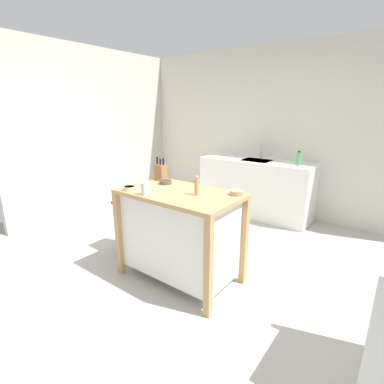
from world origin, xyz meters
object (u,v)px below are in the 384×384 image
at_px(bowl_ceramic_wide, 129,188).
at_px(trash_bin, 132,227).
at_px(bowl_ceramic_small, 237,192).
at_px(drinking_cup, 145,189).
at_px(pepper_grinder, 197,186).
at_px(kitchen_island, 180,231).
at_px(sink_faucet, 261,152).
at_px(bowl_stoneware_deep, 166,182).
at_px(bottle_spray_cleaner, 298,159).
at_px(knife_block, 161,172).

relative_size(bowl_ceramic_wide, trash_bin, 0.19).
height_order(bowl_ceramic_wide, trash_bin, bowl_ceramic_wide).
height_order(bowl_ceramic_small, drinking_cup, drinking_cup).
height_order(pepper_grinder, trash_bin, pepper_grinder).
xyz_separation_m(kitchen_island, sink_faucet, (-0.22, 2.32, 0.49)).
xyz_separation_m(bowl_stoneware_deep, sink_faucet, (0.08, 2.18, 0.06)).
bearing_deg(bowl_ceramic_small, trash_bin, -174.11).
bearing_deg(bowl_stoneware_deep, bowl_ceramic_small, 6.76).
bearing_deg(sink_faucet, bowl_ceramic_small, -71.44).
bearing_deg(pepper_grinder, bowl_ceramic_wide, -157.42).
bearing_deg(bottle_spray_cleaner, trash_bin, -121.75).
distance_m(kitchen_island, bottle_spray_cleaner, 2.22).
distance_m(kitchen_island, knife_block, 0.71).
distance_m(bowl_ceramic_small, bowl_stoneware_deep, 0.79).
bearing_deg(pepper_grinder, knife_block, 160.80).
bearing_deg(bottle_spray_cleaner, knife_block, -115.32).
bearing_deg(bottle_spray_cleaner, kitchen_island, -101.56).
bearing_deg(bowl_stoneware_deep, trash_bin, -175.44).
xyz_separation_m(bowl_ceramic_small, sink_faucet, (-0.70, 2.09, 0.06)).
distance_m(sink_faucet, bottle_spray_cleaner, 0.68).
relative_size(kitchen_island, pepper_grinder, 6.35).
relative_size(bowl_stoneware_deep, pepper_grinder, 0.72).
bearing_deg(bowl_ceramic_wide, trash_bin, 139.30).
height_order(kitchen_island, bowl_stoneware_deep, bowl_stoneware_deep).
distance_m(bowl_stoneware_deep, drinking_cup, 0.43).
relative_size(bowl_ceramic_small, sink_faucet, 0.58).
height_order(knife_block, pepper_grinder, knife_block).
xyz_separation_m(kitchen_island, trash_bin, (-0.82, 0.10, -0.19)).
height_order(knife_block, bowl_ceramic_wide, knife_block).
relative_size(kitchen_island, bowl_ceramic_small, 9.01).
height_order(bowl_ceramic_wide, pepper_grinder, pepper_grinder).
height_order(sink_faucet, bottle_spray_cleaner, sink_faucet).
bearing_deg(sink_faucet, bowl_ceramic_wide, -94.40).
distance_m(bowl_ceramic_small, pepper_grinder, 0.37).
relative_size(bowl_ceramic_small, bottle_spray_cleaner, 0.62).
bearing_deg(drinking_cup, kitchen_island, 55.46).
xyz_separation_m(kitchen_island, bowl_ceramic_small, (0.48, 0.23, 0.43)).
height_order(pepper_grinder, bottle_spray_cleaner, same).
height_order(bowl_stoneware_deep, trash_bin, bowl_stoneware_deep).
bearing_deg(trash_bin, sink_faucet, 74.93).
height_order(kitchen_island, bowl_ceramic_small, bowl_ceramic_small).
bearing_deg(knife_block, bottle_spray_cleaner, 64.68).
distance_m(drinking_cup, trash_bin, 0.98).
bearing_deg(bowl_ceramic_wide, drinking_cup, -5.29).
distance_m(bowl_stoneware_deep, sink_faucet, 2.18).
bearing_deg(pepper_grinder, bottle_spray_cleaner, 83.59).
bearing_deg(kitchen_island, trash_bin, 173.05).
relative_size(pepper_grinder, sink_faucet, 0.83).
distance_m(bowl_ceramic_small, bowl_ceramic_wide, 1.02).
xyz_separation_m(kitchen_island, bowl_ceramic_wide, (-0.42, -0.25, 0.42)).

